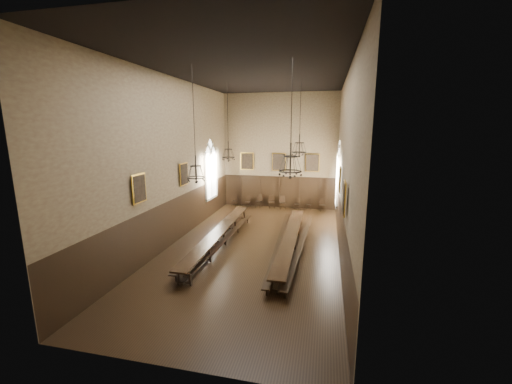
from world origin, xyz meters
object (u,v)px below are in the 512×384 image
(chair_2, at_px, (259,204))
(chandelier_back_left, at_px, (228,152))
(chair_6, at_px, (308,207))
(chandelier_front_left, at_px, (196,170))
(chair_0, at_px, (235,203))
(chair_7, at_px, (322,207))
(table_left, at_px, (220,237))
(chair_4, at_px, (283,205))
(chandelier_back_right, at_px, (299,147))
(chair_1, at_px, (248,204))
(chandelier_front_right, at_px, (290,165))
(bench_left_outer, at_px, (211,237))
(table_right, at_px, (290,242))
(chair_5, at_px, (297,206))
(bench_right_outer, at_px, (301,246))
(bench_left_inner, at_px, (226,241))
(bench_right_inner, at_px, (280,243))
(chair_3, at_px, (272,204))

(chair_2, distance_m, chandelier_back_left, 7.53)
(chair_6, distance_m, chandelier_front_left, 12.71)
(chandelier_back_left, xyz_separation_m, chandelier_front_left, (0.07, -5.10, -0.43))
(chair_0, bearing_deg, chandelier_front_left, -73.93)
(chair_6, distance_m, chair_7, 1.07)
(table_left, height_order, chandelier_front_left, chandelier_front_left)
(chair_4, relative_size, chandelier_back_right, 0.24)
(chair_1, bearing_deg, chandelier_front_right, -57.10)
(bench_left_outer, distance_m, chair_6, 9.72)
(chair_7, bearing_deg, chandelier_back_left, -149.42)
(chair_0, bearing_deg, table_left, -70.53)
(table_right, height_order, chandelier_back_left, chandelier_back_left)
(chair_5, relative_size, chandelier_front_right, 0.20)
(bench_right_outer, height_order, chandelier_back_right, chandelier_back_right)
(table_right, xyz_separation_m, chair_4, (-1.56, 8.38, -0.09))
(bench_left_inner, distance_m, bench_right_outer, 4.09)
(chandelier_front_left, xyz_separation_m, chandelier_front_right, (4.29, -0.26, 0.37))
(table_left, relative_size, bench_right_outer, 1.03)
(bench_right_outer, height_order, chair_4, chair_4)
(chair_6, relative_size, chandelier_back_left, 0.19)
(chandelier_front_left, bearing_deg, chair_0, 97.78)
(chair_4, relative_size, chair_6, 1.19)
(chair_0, distance_m, chair_1, 1.16)
(chair_0, xyz_separation_m, chair_5, (5.15, -0.08, 0.01))
(table_right, distance_m, chair_1, 9.48)
(chair_0, bearing_deg, chair_7, 7.58)
(bench_right_inner, distance_m, chandelier_front_right, 5.39)
(chair_0, height_order, chair_3, chair_3)
(chandelier_front_right, bearing_deg, chair_7, 83.46)
(chair_7, distance_m, chandelier_back_right, 7.66)
(chair_0, bearing_deg, chair_3, 8.50)
(chandelier_back_left, bearing_deg, chandelier_front_left, -89.16)
(bench_left_inner, bearing_deg, chandelier_front_left, -102.80)
(chair_3, bearing_deg, chair_7, -16.78)
(table_right, distance_m, bench_right_inner, 0.55)
(chair_6, distance_m, chandelier_back_left, 8.88)
(chair_1, distance_m, chair_5, 3.99)
(table_right, xyz_separation_m, chair_0, (-5.58, 8.48, -0.14))
(chair_5, bearing_deg, chair_2, -168.47)
(chair_2, bearing_deg, chair_0, -170.50)
(chair_5, distance_m, chair_6, 0.89)
(chair_0, height_order, chandelier_front_left, chandelier_front_left)
(bench_left_outer, bearing_deg, chandelier_back_right, 28.93)
(table_left, xyz_separation_m, chandelier_front_right, (4.12, -2.80, 4.43))
(chandelier_back_left, bearing_deg, chair_1, 92.70)
(bench_right_inner, height_order, chandelier_front_left, chandelier_front_left)
(chair_0, xyz_separation_m, chair_7, (7.10, -0.09, 0.03))
(chair_4, bearing_deg, chair_2, 158.55)
(chandelier_back_left, bearing_deg, chair_4, 66.31)
(chair_0, height_order, chair_1, chair_1)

